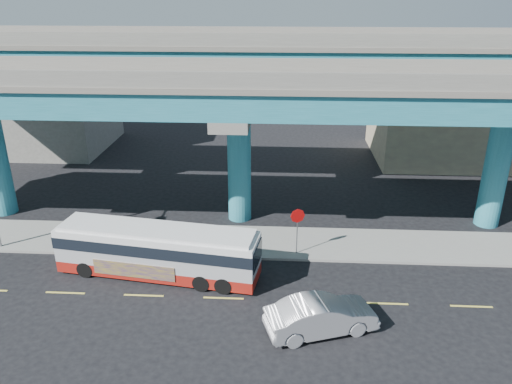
# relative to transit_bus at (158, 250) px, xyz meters

# --- Properties ---
(ground) EXTENTS (120.00, 120.00, 0.00)m
(ground) POSITION_rel_transit_bus_xyz_m (3.66, -1.70, -1.51)
(ground) COLOR black
(ground) RESTS_ON ground
(sidewalk) EXTENTS (70.00, 4.00, 0.15)m
(sidewalk) POSITION_rel_transit_bus_xyz_m (3.66, 3.80, -1.43)
(sidewalk) COLOR gray
(sidewalk) RESTS_ON ground
(lane_markings) EXTENTS (58.00, 0.12, 0.01)m
(lane_markings) POSITION_rel_transit_bus_xyz_m (3.66, -2.00, -1.50)
(lane_markings) COLOR #D8C64C
(lane_markings) RESTS_ON ground
(viaduct) EXTENTS (52.00, 12.40, 11.70)m
(viaduct) POSITION_rel_transit_bus_xyz_m (3.66, 7.41, 7.63)
(viaduct) COLOR #206A79
(viaduct) RESTS_ON ground
(building_beige) EXTENTS (14.00, 10.23, 7.00)m
(building_beige) POSITION_rel_transit_bus_xyz_m (21.66, 21.28, 2.00)
(building_beige) COLOR tan
(building_beige) RESTS_ON ground
(building_concrete) EXTENTS (12.00, 10.00, 9.00)m
(building_concrete) POSITION_rel_transit_bus_xyz_m (-16.34, 22.30, 2.99)
(building_concrete) COLOR gray
(building_concrete) RESTS_ON ground
(transit_bus) EXTENTS (10.92, 3.87, 2.75)m
(transit_bus) POSITION_rel_transit_bus_xyz_m (0.00, 0.00, 0.00)
(transit_bus) COLOR maroon
(transit_bus) RESTS_ON ground
(sedan) EXTENTS (4.71, 5.99, 1.63)m
(sedan) POSITION_rel_transit_bus_xyz_m (8.28, -4.27, -0.69)
(sedan) COLOR #A6A6AB
(sedan) RESTS_ON ground
(parked_car) EXTENTS (3.17, 4.28, 1.22)m
(parked_car) POSITION_rel_transit_bus_xyz_m (-5.01, 3.91, -0.74)
(parked_car) COLOR #313136
(parked_car) RESTS_ON sidewalk
(stop_sign) EXTENTS (0.80, 0.26, 2.76)m
(stop_sign) POSITION_rel_transit_bus_xyz_m (7.32, 2.48, 0.65)
(stop_sign) COLOR gray
(stop_sign) RESTS_ON sidewalk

